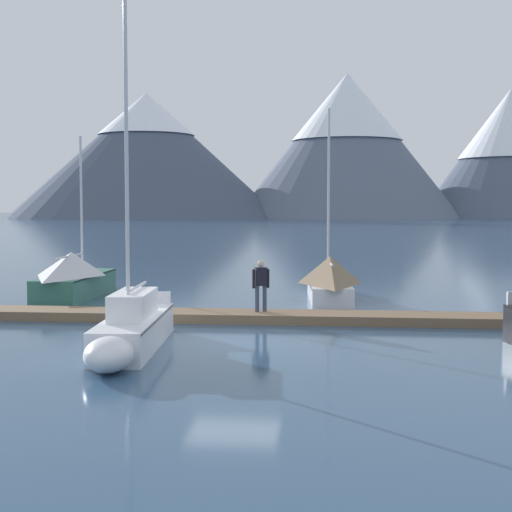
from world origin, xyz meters
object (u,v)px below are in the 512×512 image
sailboat_nearest_berth (77,275)px  person_on_dock (261,283)px  sailboat_second_berth (131,328)px  sailboat_mid_dock_port (329,279)px

sailboat_nearest_berth → person_on_dock: bearing=-35.2°
sailboat_nearest_berth → sailboat_second_berth: sailboat_second_berth is taller
person_on_dock → sailboat_second_berth: bearing=-117.7°
sailboat_mid_dock_port → person_on_dock: (-2.18, -5.78, 0.43)m
sailboat_mid_dock_port → sailboat_second_berth: bearing=-114.2°
sailboat_second_berth → sailboat_mid_dock_port: size_ratio=1.16×
sailboat_nearest_berth → person_on_dock: size_ratio=4.35×
sailboat_nearest_berth → sailboat_second_berth: size_ratio=0.83×
sailboat_nearest_berth → sailboat_mid_dock_port: bearing=-0.0°
sailboat_nearest_berth → sailboat_mid_dock_port: size_ratio=0.96×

